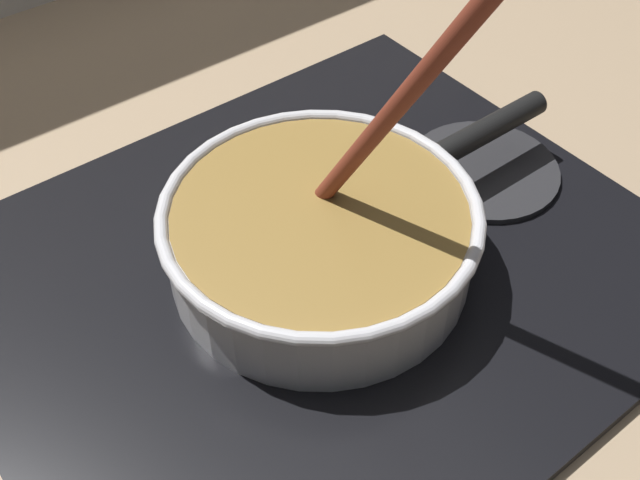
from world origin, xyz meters
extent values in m
cube|color=#9E8466|center=(0.00, 0.00, -0.02)|extent=(2.40, 1.60, 0.04)
cube|color=black|center=(-0.02, 0.21, 0.01)|extent=(0.56, 0.48, 0.01)
torus|color=#592D0C|center=(-0.02, 0.21, 0.02)|extent=(0.21, 0.21, 0.01)
cylinder|color=#262628|center=(0.17, 0.21, 0.01)|extent=(0.14, 0.14, 0.01)
cylinder|color=silver|center=(-0.02, 0.21, 0.04)|extent=(0.24, 0.24, 0.06)
cylinder|color=olive|center=(-0.02, 0.21, 0.05)|extent=(0.23, 0.23, 0.06)
torus|color=silver|center=(-0.02, 0.21, 0.07)|extent=(0.25, 0.25, 0.01)
cylinder|color=black|center=(0.17, 0.21, 0.06)|extent=(0.13, 0.02, 0.02)
cylinder|color=beige|center=(-0.02, 0.21, 0.06)|extent=(0.04, 0.04, 0.01)
cylinder|color=#EDD88C|center=(0.03, 0.28, 0.06)|extent=(0.03, 0.03, 0.01)
cylinder|color=#E5CC7A|center=(-0.11, 0.18, 0.06)|extent=(0.03, 0.03, 0.01)
cylinder|color=#E5CC7A|center=(-0.09, 0.26, 0.06)|extent=(0.04, 0.04, 0.01)
cylinder|color=#E5CC7A|center=(0.00, 0.26, 0.06)|extent=(0.03, 0.03, 0.01)
cylinder|color=#E5CC7A|center=(0.03, 0.19, 0.06)|extent=(0.03, 0.03, 0.01)
cylinder|color=maroon|center=(0.01, 0.17, 0.18)|extent=(0.05, 0.14, 0.25)
cube|color=brown|center=(-0.01, 0.23, 0.06)|extent=(0.04, 0.05, 0.01)
camera|label=1|loc=(-0.28, -0.12, 0.48)|focal=42.68mm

